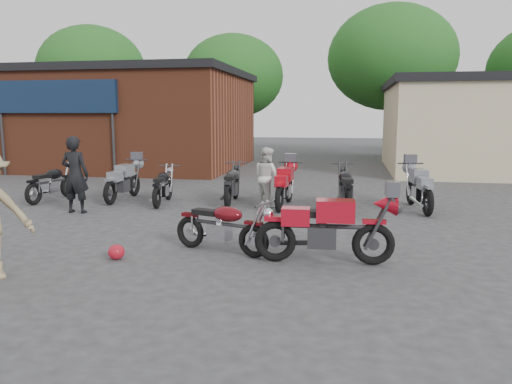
% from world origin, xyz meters
% --- Properties ---
extents(ground, '(90.00, 90.00, 0.00)m').
position_xyz_m(ground, '(0.00, 0.00, 0.00)').
color(ground, '#323234').
extents(brick_building, '(12.00, 8.00, 4.00)m').
position_xyz_m(brick_building, '(-9.00, 14.00, 2.00)').
color(brick_building, brown).
rests_on(brick_building, ground).
extents(tree_0, '(6.56, 6.56, 8.20)m').
position_xyz_m(tree_0, '(-14.00, 22.00, 4.10)').
color(tree_0, '#144C19').
rests_on(tree_0, ground).
extents(tree_1, '(5.92, 5.92, 7.40)m').
position_xyz_m(tree_1, '(-5.00, 22.00, 3.70)').
color(tree_1, '#144C19').
rests_on(tree_1, ground).
extents(tree_2, '(7.04, 7.04, 8.80)m').
position_xyz_m(tree_2, '(4.00, 22.00, 4.40)').
color(tree_2, '#144C19').
rests_on(tree_2, ground).
extents(vintage_motorcycle, '(1.87, 1.14, 1.03)m').
position_xyz_m(vintage_motorcycle, '(-0.19, 0.74, 0.52)').
color(vintage_motorcycle, '#5A0B12').
rests_on(vintage_motorcycle, ground).
extents(sportbike, '(2.15, 0.83, 1.23)m').
position_xyz_m(sportbike, '(1.57, 0.46, 0.61)').
color(sportbike, '#B70F21').
rests_on(sportbike, ground).
extents(helmet, '(0.32, 0.32, 0.25)m').
position_xyz_m(helmet, '(-1.79, 0.04, 0.12)').
color(helmet, '#A51120').
rests_on(helmet, ground).
extents(person_dark, '(0.67, 0.45, 1.84)m').
position_xyz_m(person_dark, '(-4.52, 3.52, 0.92)').
color(person_dark, black).
rests_on(person_dark, ground).
extents(person_light, '(0.93, 0.93, 1.52)m').
position_xyz_m(person_light, '(-0.17, 5.22, 0.76)').
color(person_light, silver).
rests_on(person_light, ground).
extents(row_bike_0, '(0.83, 1.94, 1.09)m').
position_xyz_m(row_bike_0, '(-6.08, 4.96, 0.54)').
color(row_bike_0, black).
rests_on(row_bike_0, ground).
extents(row_bike_1, '(0.67, 2.01, 1.17)m').
position_xyz_m(row_bike_1, '(-4.22, 5.42, 0.58)').
color(row_bike_1, gray).
rests_on(row_bike_1, ground).
extents(row_bike_2, '(0.84, 1.88, 1.05)m').
position_xyz_m(row_bike_2, '(-2.92, 5.05, 0.53)').
color(row_bike_2, black).
rests_on(row_bike_2, ground).
extents(row_bike_3, '(0.81, 2.00, 1.13)m').
position_xyz_m(row_bike_3, '(-1.16, 5.50, 0.56)').
color(row_bike_3, '#242426').
rests_on(row_bike_3, ground).
extents(row_bike_4, '(0.75, 2.08, 1.19)m').
position_xyz_m(row_bike_4, '(0.28, 5.23, 0.60)').
color(row_bike_4, red).
rests_on(row_bike_4, ground).
extents(row_bike_5, '(0.88, 2.11, 1.19)m').
position_xyz_m(row_bike_5, '(1.81, 5.18, 0.60)').
color(row_bike_5, black).
rests_on(row_bike_5, ground).
extents(row_bike_6, '(0.96, 2.15, 1.21)m').
position_xyz_m(row_bike_6, '(3.58, 5.40, 0.60)').
color(row_bike_6, gray).
rests_on(row_bike_6, ground).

